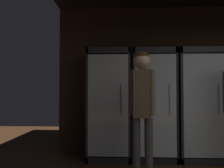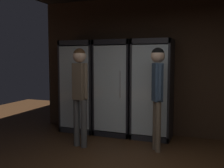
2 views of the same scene
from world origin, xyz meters
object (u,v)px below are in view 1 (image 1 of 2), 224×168
Objects in this scene: cooler_left at (153,105)px; cooler_center at (197,105)px; cooler_far_left at (109,105)px; shopper_near at (142,100)px.

cooler_center is (0.78, -0.00, -0.01)m from cooler_left.
shopper_near is at bearing -64.18° from cooler_far_left.
cooler_far_left is at bearing 115.82° from shopper_near.
cooler_far_left is 0.78m from cooler_left.
cooler_center is 1.11× the size of shopper_near.
cooler_left is 1.00× the size of cooler_center.
cooler_center is (1.56, 0.00, -0.01)m from cooler_far_left.
shopper_near is (-0.28, -1.02, 0.13)m from cooler_left.
cooler_left and cooler_center have the same top height.
cooler_left is at bearing 0.09° from cooler_far_left.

